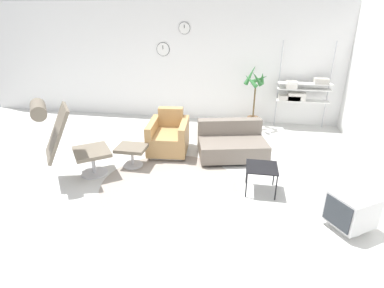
{
  "coord_description": "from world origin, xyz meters",
  "views": [
    {
      "loc": [
        1.0,
        -4.29,
        2.46
      ],
      "look_at": [
        0.21,
        0.09,
        0.55
      ],
      "focal_mm": 28.0,
      "sensor_mm": 36.0,
      "label": 1
    }
  ],
  "objects_px": {
    "armchair_red": "(169,137)",
    "couch_low": "(231,144)",
    "ottoman": "(132,151)",
    "side_table": "(262,169)",
    "potted_plant": "(254,101)",
    "crt_television": "(351,211)",
    "lounge_chair": "(63,133)",
    "shelf_unit": "(300,91)"
  },
  "relations": [
    {
      "from": "armchair_red",
      "to": "couch_low",
      "type": "bearing_deg",
      "value": 174.66
    },
    {
      "from": "ottoman",
      "to": "side_table",
      "type": "relative_size",
      "value": 1.11
    },
    {
      "from": "ottoman",
      "to": "side_table",
      "type": "bearing_deg",
      "value": -11.92
    },
    {
      "from": "couch_low",
      "to": "side_table",
      "type": "xyz_separation_m",
      "value": [
        0.51,
        -1.18,
        0.14
      ]
    },
    {
      "from": "ottoman",
      "to": "armchair_red",
      "type": "distance_m",
      "value": 0.86
    },
    {
      "from": "ottoman",
      "to": "potted_plant",
      "type": "height_order",
      "value": "potted_plant"
    },
    {
      "from": "ottoman",
      "to": "potted_plant",
      "type": "xyz_separation_m",
      "value": [
        2.1,
        2.36,
        0.37
      ]
    },
    {
      "from": "armchair_red",
      "to": "crt_television",
      "type": "relative_size",
      "value": 1.52
    },
    {
      "from": "lounge_chair",
      "to": "side_table",
      "type": "relative_size",
      "value": 2.87
    },
    {
      "from": "armchair_red",
      "to": "couch_low",
      "type": "height_order",
      "value": "armchair_red"
    },
    {
      "from": "ottoman",
      "to": "shelf_unit",
      "type": "relative_size",
      "value": 0.26
    },
    {
      "from": "crt_television",
      "to": "shelf_unit",
      "type": "bearing_deg",
      "value": -31.28
    },
    {
      "from": "side_table",
      "to": "crt_television",
      "type": "bearing_deg",
      "value": -33.8
    },
    {
      "from": "couch_low",
      "to": "crt_television",
      "type": "bearing_deg",
      "value": 116.07
    },
    {
      "from": "couch_low",
      "to": "shelf_unit",
      "type": "relative_size",
      "value": 0.71
    },
    {
      "from": "side_table",
      "to": "lounge_chair",
      "type": "bearing_deg",
      "value": -176.98
    },
    {
      "from": "lounge_chair",
      "to": "couch_low",
      "type": "relative_size",
      "value": 0.95
    },
    {
      "from": "armchair_red",
      "to": "crt_television",
      "type": "distance_m",
      "value": 3.35
    },
    {
      "from": "couch_low",
      "to": "side_table",
      "type": "distance_m",
      "value": 1.29
    },
    {
      "from": "lounge_chair",
      "to": "potted_plant",
      "type": "bearing_deg",
      "value": 98.47
    },
    {
      "from": "crt_television",
      "to": "shelf_unit",
      "type": "xyz_separation_m",
      "value": [
        -0.14,
        3.75,
        0.61
      ]
    },
    {
      "from": "lounge_chair",
      "to": "potted_plant",
      "type": "distance_m",
      "value": 4.18
    },
    {
      "from": "armchair_red",
      "to": "lounge_chair",
      "type": "bearing_deg",
      "value": 39.96
    },
    {
      "from": "ottoman",
      "to": "side_table",
      "type": "xyz_separation_m",
      "value": [
        2.21,
        -0.47,
        0.1
      ]
    },
    {
      "from": "couch_low",
      "to": "crt_television",
      "type": "height_order",
      "value": "couch_low"
    },
    {
      "from": "couch_low",
      "to": "armchair_red",
      "type": "bearing_deg",
      "value": -13.57
    },
    {
      "from": "lounge_chair",
      "to": "shelf_unit",
      "type": "xyz_separation_m",
      "value": [
        3.95,
        3.2,
        0.08
      ]
    },
    {
      "from": "lounge_chair",
      "to": "crt_television",
      "type": "distance_m",
      "value": 4.16
    },
    {
      "from": "potted_plant",
      "to": "shelf_unit",
      "type": "relative_size",
      "value": 0.74
    },
    {
      "from": "lounge_chair",
      "to": "shelf_unit",
      "type": "distance_m",
      "value": 5.08
    },
    {
      "from": "couch_low",
      "to": "potted_plant",
      "type": "relative_size",
      "value": 0.95
    },
    {
      "from": "crt_television",
      "to": "potted_plant",
      "type": "relative_size",
      "value": 0.44
    },
    {
      "from": "armchair_red",
      "to": "side_table",
      "type": "relative_size",
      "value": 2.1
    },
    {
      "from": "side_table",
      "to": "potted_plant",
      "type": "relative_size",
      "value": 0.32
    },
    {
      "from": "ottoman",
      "to": "armchair_red",
      "type": "relative_size",
      "value": 0.53
    },
    {
      "from": "lounge_chair",
      "to": "ottoman",
      "type": "distance_m",
      "value": 1.16
    },
    {
      "from": "lounge_chair",
      "to": "ottoman",
      "type": "bearing_deg",
      "value": 90.0
    },
    {
      "from": "lounge_chair",
      "to": "armchair_red",
      "type": "height_order",
      "value": "lounge_chair"
    },
    {
      "from": "potted_plant",
      "to": "side_table",
      "type": "bearing_deg",
      "value": -87.91
    },
    {
      "from": "side_table",
      "to": "shelf_unit",
      "type": "distance_m",
      "value": 3.21
    },
    {
      "from": "crt_television",
      "to": "potted_plant",
      "type": "bearing_deg",
      "value": -15.3
    },
    {
      "from": "shelf_unit",
      "to": "armchair_red",
      "type": "bearing_deg",
      "value": -144.62
    }
  ]
}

